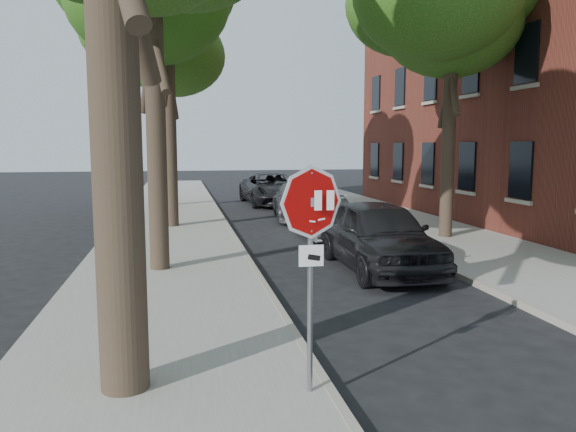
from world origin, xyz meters
name	(u,v)px	position (x,y,z in m)	size (l,w,h in m)	color
ground	(367,395)	(0.00, 0.00, 0.00)	(120.00, 120.00, 0.00)	black
sidewalk_left	(168,236)	(-2.50, 12.00, 0.06)	(4.00, 55.00, 0.12)	gray
sidewalk_right	(418,229)	(6.00, 12.00, 0.06)	(4.00, 55.00, 0.12)	gray
curb_left	(233,234)	(-0.45, 12.00, 0.07)	(0.12, 55.00, 0.13)	#9E9384
curb_right	(362,230)	(3.95, 12.00, 0.07)	(0.12, 55.00, 0.13)	#9E9384
stop_sign	(311,235)	(-0.70, -0.03, 1.95)	(0.76, 0.34, 2.61)	gray
tree_far	(162,52)	(-2.72, 21.11, 7.21)	(5.29, 4.91, 9.33)	black
tree_right	(451,1)	(5.98, 10.11, 7.21)	(5.29, 4.91, 9.33)	black
car_a	(379,235)	(2.49, 6.41, 0.83)	(1.96, 4.88, 1.66)	black
car_b	(323,217)	(2.38, 11.18, 0.67)	(1.41, 4.06, 1.34)	gray
car_c	(299,201)	(2.60, 15.92, 0.70)	(1.96, 4.82, 1.40)	#424246
car_d	(272,189)	(2.43, 21.43, 0.78)	(2.59, 5.62, 1.56)	black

